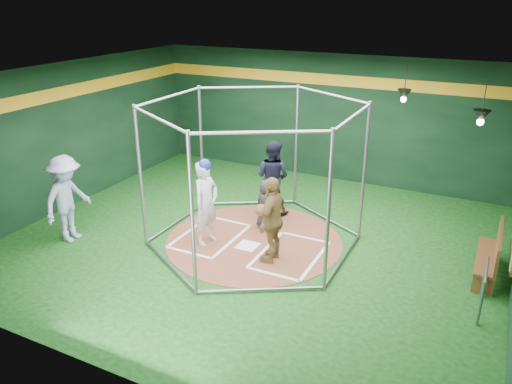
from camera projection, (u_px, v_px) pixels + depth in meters
The scene contains 15 objects.
room_shell at pixel (254, 164), 10.15m from camera, with size 10.10×9.10×3.53m.
clay_disc at pixel (254, 240), 10.79m from camera, with size 3.80×3.80×0.01m, color brown.
home_plate at pixel (248, 246), 10.54m from camera, with size 0.43×0.43×0.01m, color white.
batter_box_left at pixel (210, 236), 10.97m from camera, with size 1.17×1.77×0.01m.
batter_box_right at pixel (290, 255), 10.19m from camera, with size 1.17×1.77×0.01m.
batting_cage at pixel (254, 176), 10.23m from camera, with size 4.05×4.67×3.00m.
pendant_lamp_near at pixel (404, 94), 11.85m from camera, with size 0.34×0.34×0.90m.
pendant_lamp_far at pixel (481, 116), 9.78m from camera, with size 0.34×0.34×0.90m.
batter_figure at pixel (206, 202), 10.37m from camera, with size 0.53×0.71×1.87m.
visitor_leopard at pixel (273, 220), 9.70m from camera, with size 1.03×0.43×1.75m, color #A98648.
catcher_figure at pixel (266, 205), 11.13m from camera, with size 0.65×0.65×1.16m.
umpire at pixel (272, 177), 11.86m from camera, with size 0.88×0.68×1.80m, color black.
bystander_blue at pixel (67, 199), 10.51m from camera, with size 1.23×0.71×1.90m, color #8E9BBC.
dugout_bench at pixel (492, 253), 9.29m from camera, with size 0.38×1.61×0.94m.
steel_railing at pixel (484, 283), 8.23m from camera, with size 0.05×0.93×0.80m.
Camera 1 is at (4.32, -8.60, 5.01)m, focal length 35.00 mm.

